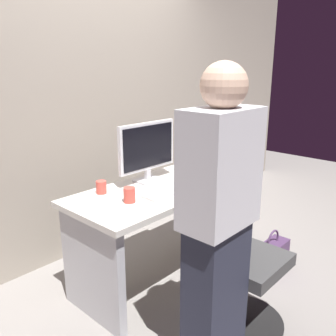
# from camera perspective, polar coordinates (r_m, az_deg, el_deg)

# --- Properties ---
(ground_plane) EXTENTS (9.00, 9.00, 0.00)m
(ground_plane) POSITION_cam_1_polar(r_m,az_deg,el_deg) (3.01, -0.73, -16.48)
(ground_plane) COLOR gray
(wall_back) EXTENTS (6.40, 0.10, 3.00)m
(wall_back) POSITION_cam_1_polar(r_m,az_deg,el_deg) (3.20, -12.58, 13.57)
(wall_back) COLOR #9E9384
(wall_back) RESTS_ON ground
(desk) EXTENTS (1.46, 0.67, 0.75)m
(desk) POSITION_cam_1_polar(r_m,az_deg,el_deg) (2.77, -0.77, -7.40)
(desk) COLOR beige
(desk) RESTS_ON ground
(office_chair) EXTENTS (0.52, 0.52, 0.94)m
(office_chair) POSITION_cam_1_polar(r_m,az_deg,el_deg) (2.38, 11.03, -14.32)
(office_chair) COLOR black
(office_chair) RESTS_ON ground
(person_at_desk) EXTENTS (0.40, 0.24, 1.64)m
(person_at_desk) POSITION_cam_1_polar(r_m,az_deg,el_deg) (1.85, 7.90, -9.10)
(person_at_desk) COLOR #262838
(person_at_desk) RESTS_ON ground
(monitor) EXTENTS (0.54, 0.14, 0.46)m
(monitor) POSITION_cam_1_polar(r_m,az_deg,el_deg) (2.73, -3.27, 3.06)
(monitor) COLOR silver
(monitor) RESTS_ON desk
(keyboard) EXTENTS (0.43, 0.14, 0.02)m
(keyboard) POSITION_cam_1_polar(r_m,az_deg,el_deg) (2.55, 0.32, -3.70)
(keyboard) COLOR white
(keyboard) RESTS_ON desk
(mouse) EXTENTS (0.06, 0.10, 0.03)m
(mouse) POSITION_cam_1_polar(r_m,az_deg,el_deg) (2.74, 4.31, -2.10)
(mouse) COLOR white
(mouse) RESTS_ON desk
(cup_near_keyboard) EXTENTS (0.08, 0.08, 0.10)m
(cup_near_keyboard) POSITION_cam_1_polar(r_m,az_deg,el_deg) (2.38, -6.11, -4.25)
(cup_near_keyboard) COLOR #D84C3F
(cup_near_keyboard) RESTS_ON desk
(cup_by_monitor) EXTENTS (0.07, 0.07, 0.09)m
(cup_by_monitor) POSITION_cam_1_polar(r_m,az_deg,el_deg) (2.56, -10.49, -3.00)
(cup_by_monitor) COLOR #D84C3F
(cup_by_monitor) RESTS_ON desk
(book_stack) EXTENTS (0.20, 0.18, 0.19)m
(book_stack) POSITION_cam_1_polar(r_m,az_deg,el_deg) (3.07, 3.79, 1.37)
(book_stack) COLOR #338C59
(book_stack) RESTS_ON desk
(cell_phone) EXTENTS (0.08, 0.15, 0.01)m
(cell_phone) POSITION_cam_1_polar(r_m,az_deg,el_deg) (2.97, 9.13, -1.13)
(cell_phone) COLOR black
(cell_phone) RESTS_ON desk
(handbag) EXTENTS (0.34, 0.14, 0.38)m
(handbag) POSITION_cam_1_polar(r_m,az_deg,el_deg) (3.07, 16.02, -13.48)
(handbag) COLOR #4C3356
(handbag) RESTS_ON ground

